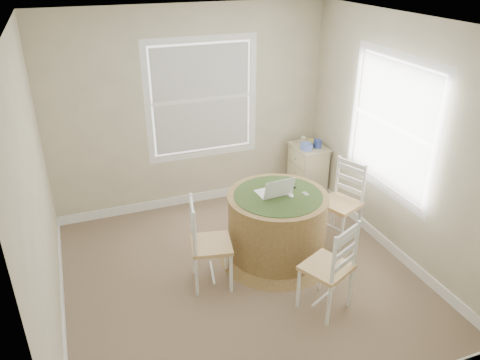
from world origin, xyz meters
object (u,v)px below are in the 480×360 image
chair_left (211,244)px  corner_chest (307,170)px  chair_near (327,267)px  chair_right (340,203)px  round_table (277,224)px  laptop (274,192)px

chair_left → corner_chest: chair_left is taller
chair_near → chair_right: (0.76, 1.02, 0.00)m
round_table → chair_near: bearing=-89.8°
chair_right → chair_left: bearing=-103.5°
chair_left → corner_chest: 2.37m
chair_near → round_table: bearing=-110.5°
chair_right → laptop: size_ratio=2.66×
round_table → laptop: 0.39m
chair_left → chair_near: (0.90, -0.74, 0.00)m
chair_near → chair_right: bearing=-152.4°
laptop → corner_chest: 1.70m
chair_left → laptop: bearing=-62.8°
chair_right → corner_chest: 1.20m
round_table → chair_near: (0.08, -0.93, 0.05)m
chair_left → laptop: (0.79, 0.22, 0.34)m
chair_near → laptop: 1.03m
laptop → chair_left: bearing=12.9°
chair_left → chair_right: size_ratio=1.00×
round_table → corner_chest: bearing=45.4°
chair_left → laptop: size_ratio=2.66×
chair_left → chair_right: (1.66, 0.27, 0.00)m
laptop → corner_chest: size_ratio=0.50×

